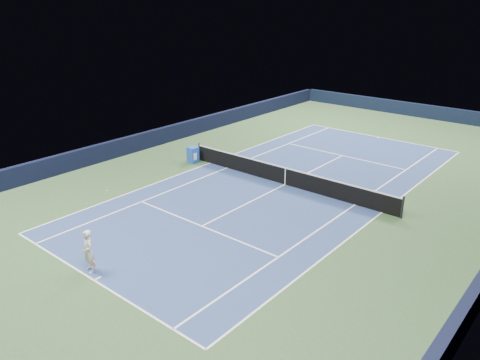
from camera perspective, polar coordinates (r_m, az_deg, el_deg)
The scene contains 18 objects.
ground at distance 25.20m, azimuth 5.50°, elevation -0.55°, with size 40.00×40.00×0.00m, color #2E4D2A.
wall_far at distance 42.29m, azimuth 21.13°, elevation 7.89°, with size 22.00×0.35×1.10m, color black.
wall_left at distance 32.00m, azimuth -10.67°, elevation 5.00°, with size 0.35×40.00×1.10m, color black.
court_surface at distance 25.19m, azimuth 5.50°, elevation -0.55°, with size 10.97×23.77×0.01m, color navy.
baseline_far at distance 35.18m, azimuth 16.62°, elevation 5.03°, with size 10.97×0.08×0.00m, color white.
baseline_near at distance 17.72m, azimuth -17.39°, elevation -11.58°, with size 10.97×0.08×0.00m, color white.
sideline_doubles_right at distance 22.84m, azimuth 16.92°, elevation -3.79°, with size 0.08×23.77×0.00m, color white.
sideline_doubles_left at distance 28.42m, azimuth -3.63°, elevation 2.10°, with size 0.08×23.77×0.00m, color white.
sideline_singles_right at distance 23.33m, azimuth 13.85°, elevation -2.93°, with size 0.08×23.77×0.00m, color white.
sideline_singles_left at distance 27.55m, azimuth -1.55°, elevation 1.50°, with size 0.08×23.77×0.00m, color white.
service_line_far at distance 30.40m, azimuth 12.38°, elevation 2.93°, with size 8.23×0.08×0.00m, color white.
service_line_near at distance 20.66m, azimuth -4.68°, elevation -5.62°, with size 8.23×0.08×0.00m, color white.
center_service_line at distance 25.19m, azimuth 5.51°, elevation -0.54°, with size 0.08×12.80×0.00m, color white.
center_mark_far at distance 35.05m, azimuth 16.51°, elevation 4.98°, with size 0.08×0.30×0.00m, color white.
center_mark_near at distance 17.79m, azimuth -16.98°, elevation -11.40°, with size 0.08×0.30×0.00m, color white.
tennis_net at distance 25.01m, azimuth 5.54°, elevation 0.52°, with size 12.90×0.10×1.07m.
sponsor_cube at distance 28.50m, azimuth -5.76°, elevation 3.08°, with size 0.65×0.60×0.96m.
tennis_player at distance 17.89m, azimuth -18.01°, elevation -8.28°, with size 0.80×1.29×2.92m.
Camera 1 is at (13.03, -19.43, 9.35)m, focal length 35.00 mm.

